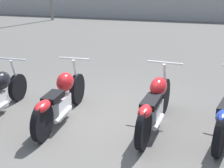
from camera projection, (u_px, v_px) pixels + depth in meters
The scene contains 4 objects.
ground_plane at pixel (109, 122), 5.62m from camera, with size 60.00×60.00×0.00m, color #514F4C.
fence_back at pixel (178, 9), 18.19m from camera, with size 40.00×0.04×1.39m.
motorcycle_slot_2 at pixel (61, 99), 5.55m from camera, with size 0.62×2.21×0.99m.
motorcycle_slot_3 at pixel (155, 104), 5.23m from camera, with size 0.65×2.11×1.03m.
Camera 1 is at (1.48, -4.87, 2.49)m, focal length 50.00 mm.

